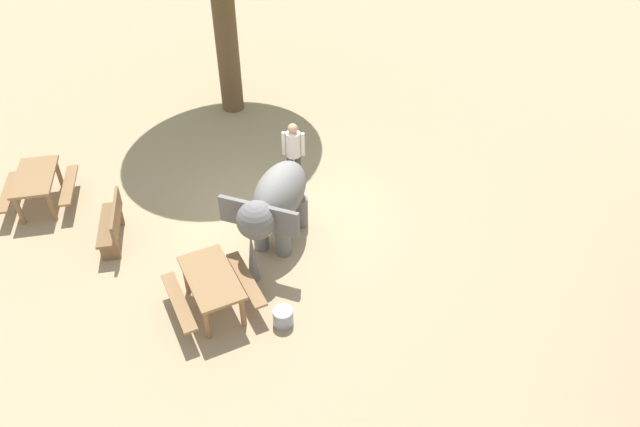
# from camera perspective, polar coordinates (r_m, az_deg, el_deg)

# --- Properties ---
(ground_plane) EXTENTS (60.00, 60.00, 0.00)m
(ground_plane) POSITION_cam_1_polar(r_m,az_deg,el_deg) (12.69, -4.29, -0.79)
(ground_plane) COLOR tan
(elephant) EXTENTS (2.36, 1.57, 1.62)m
(elephant) POSITION_cam_1_polar(r_m,az_deg,el_deg) (11.52, -4.34, 1.04)
(elephant) COLOR slate
(elephant) RESTS_ON ground_plane
(person_handler) EXTENTS (0.32, 0.48, 1.62)m
(person_handler) POSITION_cam_1_polar(r_m,az_deg,el_deg) (13.17, -2.56, 6.03)
(person_handler) COLOR #3F3833
(person_handler) RESTS_ON ground_plane
(wooden_bench) EXTENTS (1.33, 1.21, 0.88)m
(wooden_bench) POSITION_cam_1_polar(r_m,az_deg,el_deg) (12.58, -19.26, -0.89)
(wooden_bench) COLOR brown
(wooden_bench) RESTS_ON ground_plane
(picnic_table_near) EXTENTS (2.10, 2.10, 0.78)m
(picnic_table_near) POSITION_cam_1_polar(r_m,az_deg,el_deg) (14.15, -25.50, 2.67)
(picnic_table_near) COLOR olive
(picnic_table_near) RESTS_ON ground_plane
(picnic_table_far) EXTENTS (2.07, 2.07, 0.78)m
(picnic_table_far) POSITION_cam_1_polar(r_m,az_deg,el_deg) (10.64, -10.29, -6.69)
(picnic_table_far) COLOR olive
(picnic_table_far) RESTS_ON ground_plane
(feed_bucket) EXTENTS (0.36, 0.36, 0.32)m
(feed_bucket) POSITION_cam_1_polar(r_m,az_deg,el_deg) (10.54, -3.56, -9.87)
(feed_bucket) COLOR gray
(feed_bucket) RESTS_ON ground_plane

